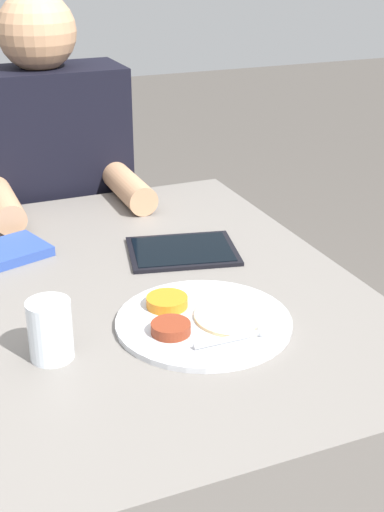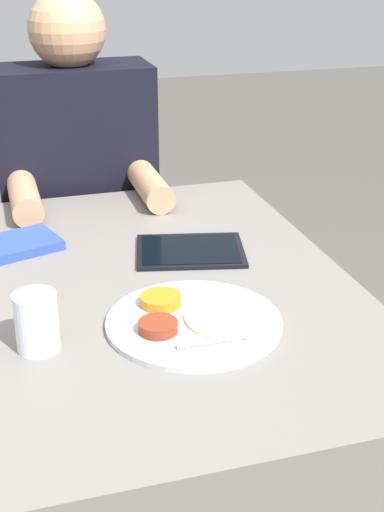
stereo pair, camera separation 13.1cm
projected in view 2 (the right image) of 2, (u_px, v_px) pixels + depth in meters
dining_table at (105, 451)px, 1.47m from camera, size 0.96×1.06×0.75m
thali_tray at (193, 321)px, 1.20m from camera, size 0.30×0.30×0.03m
red_notebook at (10, 247)px, 1.48m from camera, size 0.22×0.18×0.02m
tablet_device at (190, 251)px, 1.47m from camera, size 0.25×0.21×0.01m
person_diner at (82, 239)px, 1.97m from camera, size 0.40×0.43×1.23m
drinking_glass at (36, 322)px, 1.11m from camera, size 0.07×0.07×0.10m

